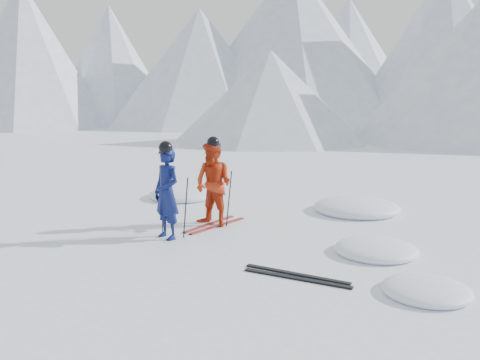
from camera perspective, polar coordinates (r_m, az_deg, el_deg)
The scene contains 12 objects.
ground at distance 8.65m, azimuth 6.87°, elevation -8.82°, with size 160.00×160.00×0.00m, color white.
skier_blue at distance 9.72m, azimuth -8.24°, elevation -1.47°, with size 0.64×0.42×1.77m, color #0C144B.
skier_red at distance 10.60m, azimuth -3.00°, elevation -0.47°, with size 0.86×0.67×1.78m, color #BA2D0E.
pole_blue_left at distance 10.10m, azimuth -8.71°, elevation -2.79°, with size 0.02×0.02×1.18m, color black.
pole_blue_right at distance 9.77m, azimuth -6.13°, elevation -3.14°, with size 0.02×0.02×1.18m, color black.
pole_red_left at distance 11.03m, azimuth -3.25°, elevation -1.65°, with size 0.02×0.02×1.18m, color black.
pole_red_right at distance 10.57m, azimuth -1.24°, elevation -2.12°, with size 0.02×0.02×1.18m, color black.
ski_worn_left at distance 10.86m, azimuth -3.43°, elevation -4.95°, with size 0.09×1.70×0.03m, color black.
ski_worn_right at distance 10.70m, azimuth -2.49°, elevation -5.15°, with size 0.09×1.70×0.03m, color black.
ski_loose_a at distance 7.90m, azimuth 6.37°, elevation -10.47°, with size 0.09×1.70×0.03m, color black.
ski_loose_b at distance 7.73m, azimuth 6.37°, elevation -10.92°, with size 0.09×1.70×0.03m, color black.
snow_lumps at distance 11.69m, azimuth 6.46°, elevation -4.04°, with size 9.06×5.68×0.44m.
Camera 1 is at (4.45, -6.92, 2.67)m, focal length 38.00 mm.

